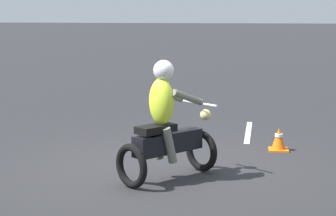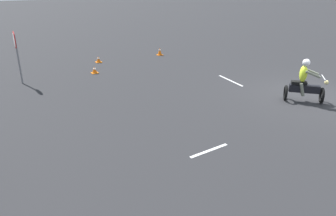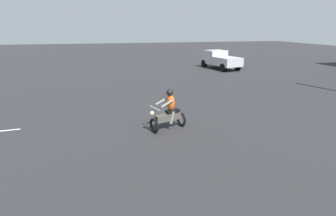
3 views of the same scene
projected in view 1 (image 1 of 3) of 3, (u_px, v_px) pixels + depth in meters
ground_plane at (159, 168)px, 9.69m from camera, size 120.00×120.00×0.00m
motorcycle_rider_foreground at (166, 128)px, 8.92m from camera, size 1.39×1.44×1.66m
traffic_cone_mid_left at (279, 140)px, 10.75m from camera, size 0.32×0.32×0.38m
lane_stripe_s at (248, 132)px, 12.27m from camera, size 0.22×2.05×0.01m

